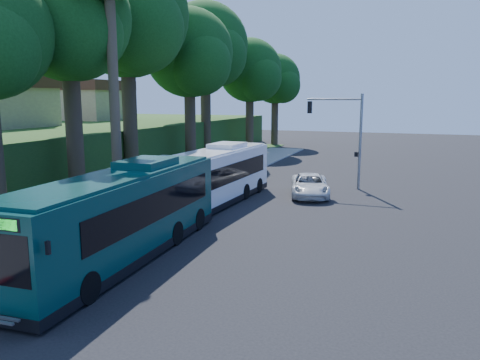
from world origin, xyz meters
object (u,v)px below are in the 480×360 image
at_px(pickup, 310,185).
at_px(white_bus, 215,176).
at_px(bus_shelter, 118,184).
at_px(teal_bus, 123,213).

bearing_deg(pickup, white_bus, -152.85).
height_order(bus_shelter, white_bus, white_bus).
height_order(teal_bus, pickup, teal_bus).
distance_m(white_bus, teal_bus, 10.67).
bearing_deg(pickup, teal_bus, -121.60).
bearing_deg(bus_shelter, teal_bus, -53.27).
xyz_separation_m(teal_bus, pickup, (4.65, 15.25, -1.18)).
xyz_separation_m(bus_shelter, white_bus, (4.03, 4.60, 0.02)).
bearing_deg(white_bus, pickup, 44.29).
bearing_deg(teal_bus, pickup, 70.47).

